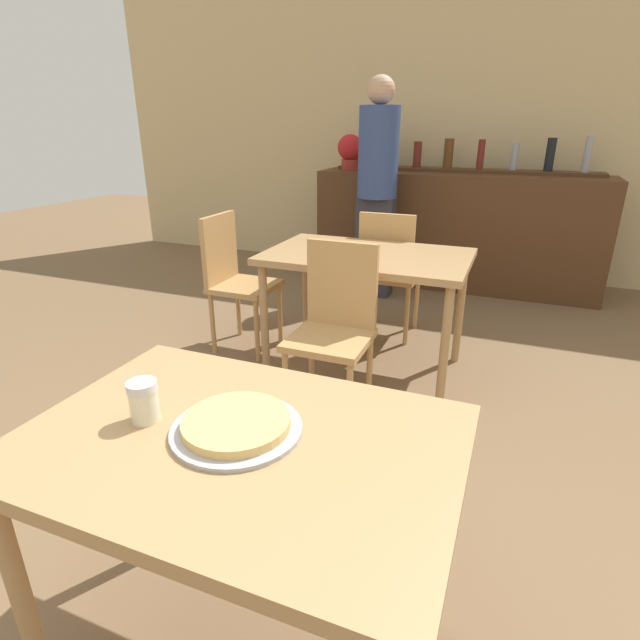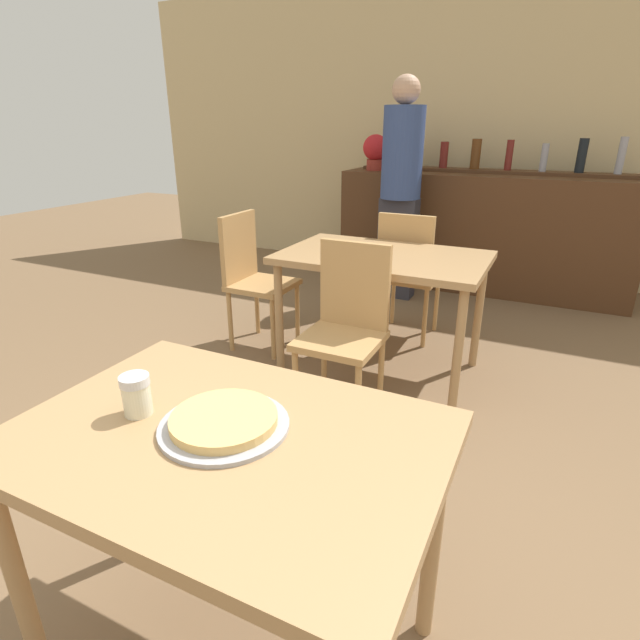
# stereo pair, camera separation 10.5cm
# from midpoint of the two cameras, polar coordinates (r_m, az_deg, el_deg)

# --- Properties ---
(wall_back) EXTENTS (8.00, 0.05, 2.80)m
(wall_back) POSITION_cam_midpoint_polar(r_m,az_deg,el_deg) (5.37, 16.31, 19.94)
(wall_back) COLOR #D1B784
(wall_back) RESTS_ON ground_plane
(dining_table_near) EXTENTS (1.06, 0.73, 0.78)m
(dining_table_near) POSITION_cam_midpoint_polar(r_m,az_deg,el_deg) (1.31, -11.44, -16.40)
(dining_table_near) COLOR #A87F51
(dining_table_near) RESTS_ON ground_plane
(dining_table_far) EXTENTS (1.20, 0.76, 0.76)m
(dining_table_far) POSITION_cam_midpoint_polar(r_m,az_deg,el_deg) (3.02, 4.37, 6.10)
(dining_table_far) COLOR #A87F51
(dining_table_far) RESTS_ON ground_plane
(bar_counter) EXTENTS (2.60, 0.56, 1.05)m
(bar_counter) POSITION_cam_midpoint_polar(r_m,az_deg,el_deg) (4.96, 14.58, 9.83)
(bar_counter) COLOR #4C2D19
(bar_counter) RESTS_ON ground_plane
(bar_back_shelf) EXTENTS (2.39, 0.24, 0.33)m
(bar_back_shelf) POSITION_cam_midpoint_polar(r_m,az_deg,el_deg) (5.02, 15.06, 16.88)
(bar_back_shelf) COLOR #4C2D19
(bar_back_shelf) RESTS_ON bar_counter
(chair_far_side_front) EXTENTS (0.40, 0.40, 0.92)m
(chair_far_side_front) POSITION_cam_midpoint_polar(r_m,az_deg,el_deg) (2.58, 0.57, -0.01)
(chair_far_side_front) COLOR tan
(chair_far_side_front) RESTS_ON ground_plane
(chair_far_side_back) EXTENTS (0.40, 0.40, 0.92)m
(chair_far_side_back) POSITION_cam_midpoint_polar(r_m,az_deg,el_deg) (3.57, 7.00, 6.01)
(chair_far_side_back) COLOR tan
(chair_far_side_back) RESTS_ON ground_plane
(chair_far_side_left) EXTENTS (0.40, 0.40, 0.92)m
(chair_far_side_left) POSITION_cam_midpoint_polar(r_m,az_deg,el_deg) (3.45, -10.68, 5.23)
(chair_far_side_left) COLOR tan
(chair_far_side_left) RESTS_ON ground_plane
(pizza_tray) EXTENTS (0.32, 0.32, 0.04)m
(pizza_tray) POSITION_cam_midpoint_polar(r_m,az_deg,el_deg) (1.27, -11.92, -11.75)
(pizza_tray) COLOR #A3A3A8
(pizza_tray) RESTS_ON dining_table_near
(cheese_shaker) EXTENTS (0.08, 0.08, 0.11)m
(cheese_shaker) POSITION_cam_midpoint_polar(r_m,az_deg,el_deg) (1.36, -21.64, -8.64)
(cheese_shaker) COLOR beige
(cheese_shaker) RESTS_ON dining_table_near
(person_standing) EXTENTS (0.34, 0.34, 1.84)m
(person_standing) POSITION_cam_midpoint_polar(r_m,az_deg,el_deg) (4.45, 5.87, 15.39)
(person_standing) COLOR #2D2D38
(person_standing) RESTS_ON ground_plane
(potted_plant) EXTENTS (0.24, 0.24, 0.33)m
(potted_plant) POSITION_cam_midpoint_polar(r_m,az_deg,el_deg) (5.06, 2.82, 18.82)
(potted_plant) COLOR maroon
(potted_plant) RESTS_ON bar_counter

